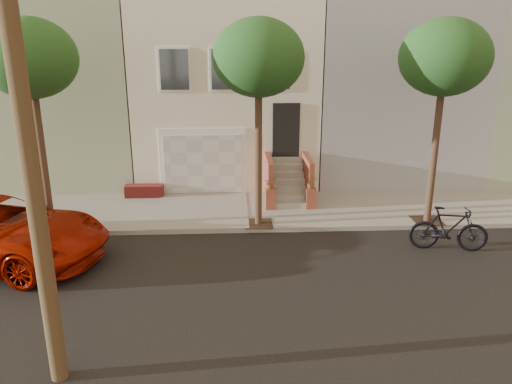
{
  "coord_description": "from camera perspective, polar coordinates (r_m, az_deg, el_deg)",
  "views": [
    {
      "loc": [
        0.19,
        -11.0,
        5.98
      ],
      "look_at": [
        0.88,
        3.0,
        1.5
      ],
      "focal_mm": 35.02,
      "sensor_mm": 36.0,
      "label": 1
    }
  ],
  "objects": [
    {
      "name": "ground",
      "position": [
        12.52,
        -3.41,
        -10.85
      ],
      "size": [
        90.0,
        90.0,
        0.0
      ],
      "primitive_type": "plane",
      "color": "black",
      "rests_on": "ground"
    },
    {
      "name": "sidewalk",
      "position": [
        17.38,
        -3.28,
        -2.18
      ],
      "size": [
        40.0,
        3.7,
        0.15
      ],
      "primitive_type": "cube",
      "color": "gray",
      "rests_on": "ground"
    },
    {
      "name": "house_row",
      "position": [
        22.31,
        -3.36,
        11.67
      ],
      "size": [
        33.1,
        11.7,
        7.0
      ],
      "color": "beige",
      "rests_on": "sidewalk"
    },
    {
      "name": "tree_left",
      "position": [
        15.96,
        -24.43,
        13.6
      ],
      "size": [
        2.7,
        2.57,
        6.3
      ],
      "color": "#2D2116",
      "rests_on": "sidewalk"
    },
    {
      "name": "tree_mid",
      "position": [
        14.94,
        0.3,
        14.94
      ],
      "size": [
        2.7,
        2.57,
        6.3
      ],
      "color": "#2D2116",
      "rests_on": "sidewalk"
    },
    {
      "name": "tree_right",
      "position": [
        16.19,
        20.76,
        14.05
      ],
      "size": [
        2.7,
        2.57,
        6.3
      ],
      "color": "#2D2116",
      "rests_on": "sidewalk"
    },
    {
      "name": "motorcycle",
      "position": [
        15.28,
        21.16,
        -3.94
      ],
      "size": [
        2.26,
        1.04,
        1.31
      ],
      "primitive_type": "imported",
      "rotation": [
        0.0,
        0.0,
        1.37
      ],
      "color": "black",
      "rests_on": "ground"
    }
  ]
}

